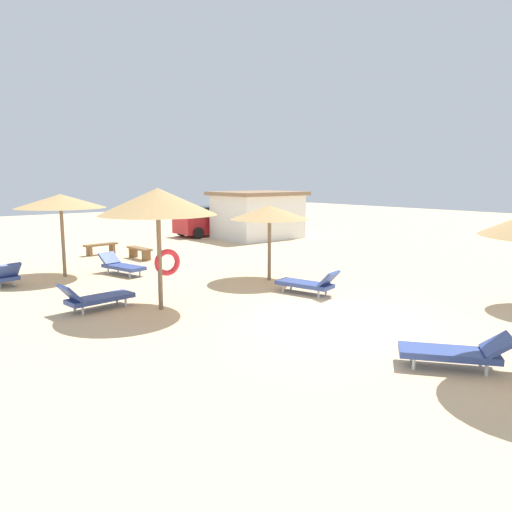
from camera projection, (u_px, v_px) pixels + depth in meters
ground_plane at (336, 321)px, 11.71m from camera, size 80.00×80.00×0.00m
parasol_0 at (60, 201)px, 16.57m from camera, size 2.97×2.97×2.83m
parasol_3 at (270, 213)px, 16.04m from camera, size 2.59×2.59×2.49m
parasol_4 at (158, 203)px, 12.31m from camera, size 2.98×2.98×3.13m
lounger_0 at (0, 275)px, 15.56m from camera, size 1.00×1.94×0.79m
lounger_1 at (457, 352)px, 8.74m from camera, size 1.66×1.90×0.69m
lounger_3 at (308, 283)px, 14.36m from camera, size 1.08×1.97×0.77m
lounger_4 at (95, 298)px, 12.64m from camera, size 1.92×0.83×0.78m
lounger_5 at (121, 266)px, 17.30m from camera, size 1.06×1.98×0.73m
bench_1 at (101, 247)px, 21.75m from camera, size 1.54×0.57×0.49m
bench_2 at (139, 251)px, 20.54m from camera, size 0.47×1.52×0.49m
parked_car at (208, 222)px, 28.83m from camera, size 4.02×2.01×1.72m
beach_cabana at (258, 215)px, 27.58m from camera, size 4.66×3.76×2.61m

